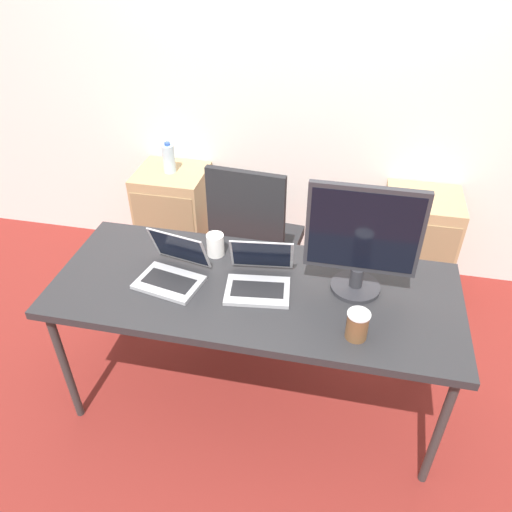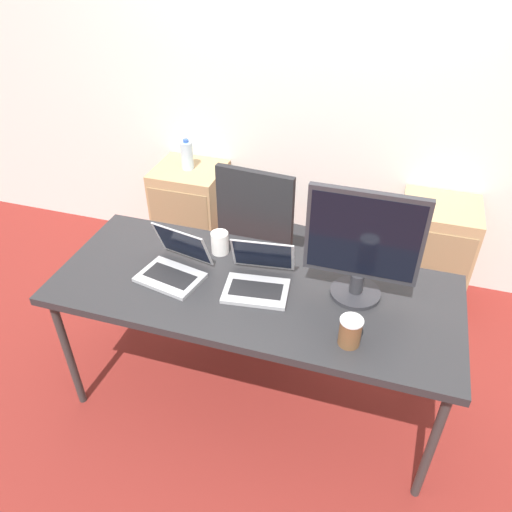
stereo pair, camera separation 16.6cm
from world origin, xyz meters
TOP-DOWN VIEW (x-y plane):
  - ground_plane at (0.00, 0.00)m, footprint 14.00×14.00m
  - wall_back at (0.00, 1.37)m, footprint 10.00×0.05m
  - desk at (0.00, 0.00)m, footprint 1.88×0.75m
  - office_chair at (-0.15, 0.73)m, footprint 0.56×0.58m
  - cabinet_left at (-0.82, 1.12)m, footprint 0.46×0.42m
  - cabinet_right at (0.85, 1.12)m, footprint 0.46×0.42m
  - water_bottle at (-0.82, 1.13)m, footprint 0.08×0.08m
  - laptop_left at (-0.39, -0.02)m, footprint 0.33×0.33m
  - laptop_right at (0.02, 0.01)m, footprint 0.32×0.32m
  - monitor at (0.46, 0.08)m, footprint 0.49×0.23m
  - coffee_cup_white at (-0.24, 0.21)m, footprint 0.09×0.09m
  - coffee_cup_brown at (0.47, -0.22)m, footprint 0.09×0.09m

SIDE VIEW (x-z plane):
  - ground_plane at x=0.00m, z-range 0.00..0.00m
  - cabinet_left at x=-0.82m, z-range 0.00..0.72m
  - cabinet_right at x=0.85m, z-range 0.00..0.72m
  - office_chair at x=-0.15m, z-range -0.13..0.94m
  - desk at x=0.00m, z-range 0.34..1.11m
  - water_bottle at x=-0.82m, z-range 0.71..0.92m
  - laptop_right at x=0.02m, z-range 0.71..0.92m
  - laptop_left at x=-0.39m, z-range 0.71..0.92m
  - coffee_cup_white at x=-0.24m, z-range 0.77..0.88m
  - coffee_cup_brown at x=0.47m, z-range 0.77..0.90m
  - monitor at x=0.46m, z-range 0.78..1.30m
  - wall_back at x=0.00m, z-range 0.00..2.60m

